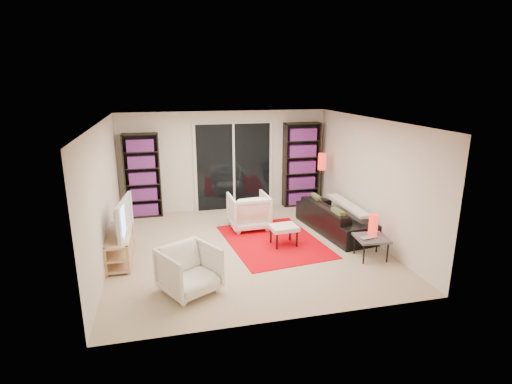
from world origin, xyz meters
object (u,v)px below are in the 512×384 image
(sofa, at_px, (335,218))
(floor_lamp, at_px, (322,167))
(armchair_front, at_px, (189,270))
(ottoman, at_px, (284,229))
(armchair_back, at_px, (249,211))
(side_table, at_px, (371,239))
(bookshelf_left, at_px, (143,176))
(bookshelf_right, at_px, (301,165))
(tv_stand, at_px, (120,246))

(sofa, height_order, floor_lamp, floor_lamp)
(sofa, distance_m, armchair_front, 3.67)
(ottoman, bearing_deg, armchair_back, 112.57)
(armchair_back, distance_m, side_table, 2.69)
(floor_lamp, bearing_deg, armchair_back, -160.63)
(sofa, bearing_deg, ottoman, 102.19)
(sofa, relative_size, floor_lamp, 1.44)
(ottoman, bearing_deg, side_table, -33.92)
(bookshelf_left, xyz_separation_m, sofa, (3.94, -1.95, -0.67))
(bookshelf_left, relative_size, armchair_front, 2.48)
(bookshelf_right, xyz_separation_m, ottoman, (-1.19, -2.41, -0.71))
(sofa, distance_m, armchair_back, 1.84)
(armchair_back, height_order, side_table, armchair_back)
(bookshelf_right, distance_m, floor_lamp, 0.71)
(tv_stand, height_order, floor_lamp, floor_lamp)
(armchair_front, relative_size, floor_lamp, 0.55)
(tv_stand, xyz_separation_m, armchair_front, (1.12, -1.41, 0.09))
(bookshelf_left, bearing_deg, sofa, -26.30)
(armchair_front, xyz_separation_m, ottoman, (1.90, 1.37, -0.01))
(armchair_back, bearing_deg, ottoman, 110.31)
(bookshelf_left, distance_m, armchair_front, 3.91)
(tv_stand, bearing_deg, bookshelf_left, 81.41)
(sofa, height_order, side_table, sofa)
(sofa, xyz_separation_m, floor_lamp, (0.20, 1.30, 0.80))
(sofa, bearing_deg, bookshelf_right, -5.30)
(bookshelf_right, height_order, side_table, bookshelf_right)
(ottoman, bearing_deg, tv_stand, 179.32)
(bookshelf_right, distance_m, ottoman, 2.78)
(bookshelf_right, xyz_separation_m, armchair_front, (-3.09, -3.78, -0.69))
(bookshelf_right, relative_size, armchair_back, 2.51)
(bookshelf_right, relative_size, side_table, 3.55)
(floor_lamp, bearing_deg, armchair_front, -137.12)
(tv_stand, xyz_separation_m, sofa, (4.30, 0.43, 0.04))
(armchair_front, height_order, side_table, armchair_front)
(ottoman, bearing_deg, sofa, 20.08)
(bookshelf_left, distance_m, floor_lamp, 4.19)
(bookshelf_left, bearing_deg, bookshelf_right, -0.00)
(tv_stand, bearing_deg, floor_lamp, 21.08)
(bookshelf_left, height_order, side_table, bookshelf_left)
(side_table, bearing_deg, armchair_front, -171.95)
(armchair_back, height_order, floor_lamp, floor_lamp)
(tv_stand, xyz_separation_m, side_table, (4.37, -0.94, 0.10))
(bookshelf_right, bearing_deg, tv_stand, -150.54)
(armchair_front, distance_m, side_table, 3.29)
(sofa, xyz_separation_m, side_table, (0.07, -1.38, 0.06))
(tv_stand, distance_m, ottoman, 3.02)
(armchair_back, distance_m, armchair_front, 2.86)
(tv_stand, bearing_deg, armchair_front, -51.55)
(sofa, relative_size, side_table, 3.51)
(side_table, bearing_deg, bookshelf_left, 140.37)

